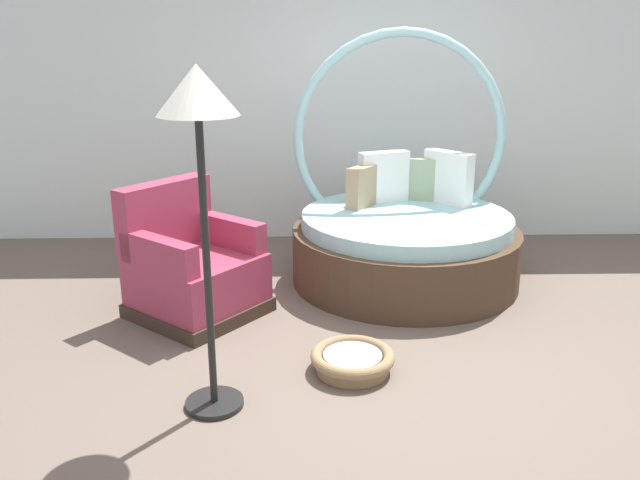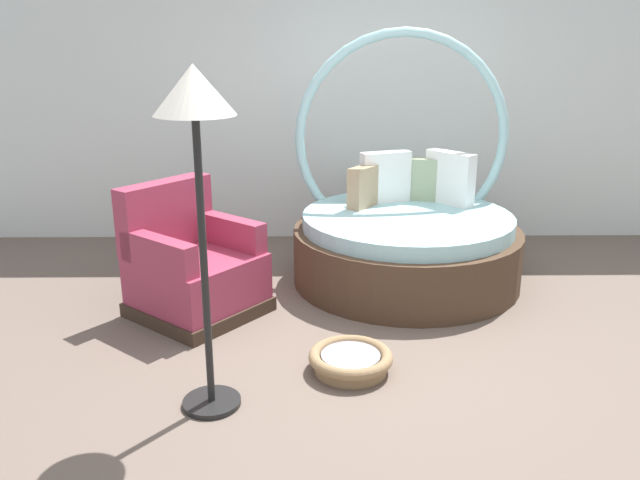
# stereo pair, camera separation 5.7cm
# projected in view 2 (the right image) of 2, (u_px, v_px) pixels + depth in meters

# --- Properties ---
(ground_plane) EXTENTS (8.00, 8.00, 0.02)m
(ground_plane) POSITION_uv_depth(u_px,v_px,m) (365.00, 356.00, 4.14)
(ground_plane) COLOR #66564C
(back_wall) EXTENTS (8.00, 0.12, 2.84)m
(back_wall) POSITION_uv_depth(u_px,v_px,m) (347.00, 91.00, 6.15)
(back_wall) COLOR silver
(back_wall) RESTS_ON ground_plane
(round_daybed) EXTENTS (1.83, 1.83, 2.00)m
(round_daybed) POSITION_uv_depth(u_px,v_px,m) (406.00, 232.00, 5.32)
(round_daybed) COLOR #473323
(round_daybed) RESTS_ON ground_plane
(red_armchair) EXTENTS (1.12, 1.12, 0.94)m
(red_armchair) POSITION_uv_depth(u_px,v_px,m) (192.00, 269.00, 4.68)
(red_armchair) COLOR #38281E
(red_armchair) RESTS_ON ground_plane
(pet_basket) EXTENTS (0.51, 0.51, 0.13)m
(pet_basket) POSITION_uv_depth(u_px,v_px,m) (351.00, 360.00, 3.92)
(pet_basket) COLOR #8E704C
(pet_basket) RESTS_ON ground_plane
(side_table) EXTENTS (0.44, 0.44, 0.52)m
(side_table) POSITION_uv_depth(u_px,v_px,m) (180.00, 212.00, 5.81)
(side_table) COLOR #2D231E
(side_table) RESTS_ON ground_plane
(floor_lamp) EXTENTS (0.40, 0.40, 1.82)m
(floor_lamp) POSITION_uv_depth(u_px,v_px,m) (196.00, 125.00, 3.12)
(floor_lamp) COLOR black
(floor_lamp) RESTS_ON ground_plane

